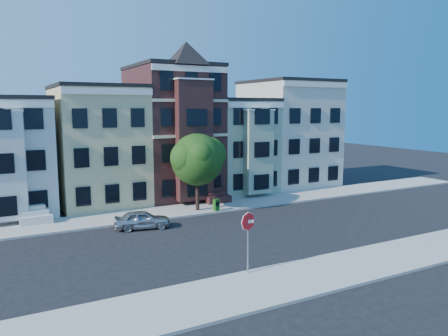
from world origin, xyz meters
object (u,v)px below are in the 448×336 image
street_tree (197,163)px  parked_car (142,220)px  newspaper_box (216,205)px  stop_sign (248,239)px

street_tree → parked_car: street_tree is taller
parked_car → newspaper_box: 6.95m
newspaper_box → street_tree: bearing=136.1°
parked_car → street_tree: bearing=-51.9°
parked_car → newspaper_box: (6.73, 1.76, -0.04)m
parked_car → stop_sign: 11.10m
parked_car → newspaper_box: parked_car is taller
street_tree → parked_car: bearing=-154.1°
parked_car → newspaper_box: bearing=-63.1°
street_tree → newspaper_box: street_tree is taller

